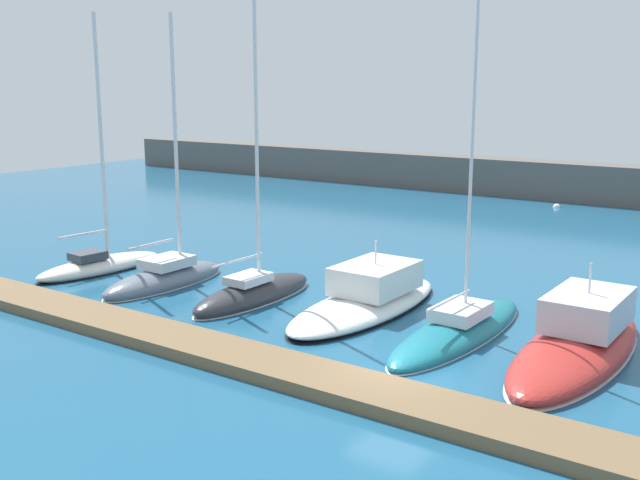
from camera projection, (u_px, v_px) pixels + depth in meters
The scene contains 9 objects.
ground_plane at pixel (394, 377), 23.63m from camera, with size 120.00×120.00×0.00m, color #1E567A.
dock_pier at pixel (363, 391), 22.10m from camera, with size 44.38×2.23×0.41m, color brown.
sailboat_ivory_nearest at pixel (100, 263), 36.88m from camera, with size 2.66×7.12×12.66m.
sailboat_slate_second at pixel (165, 277), 34.37m from camera, with size 2.27×7.11×12.59m.
sailboat_charcoal_third at pixel (254, 292), 31.98m from camera, with size 2.22×7.22×13.04m.
motorboat_white_fourth at pixel (368, 298), 30.62m from camera, with size 3.48×9.94×3.05m.
sailboat_teal_fifth at pixel (459, 330), 27.46m from camera, with size 2.69×9.65×15.44m.
motorboat_red_sixth at pixel (579, 342), 25.39m from camera, with size 3.26×10.49×3.51m.
mooring_buoy_white at pixel (557, 207), 55.98m from camera, with size 0.56×0.56×0.56m, color white.
Camera 1 is at (10.73, -19.59, 9.17)m, focal length 41.70 mm.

